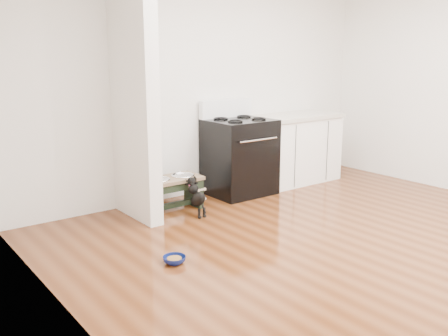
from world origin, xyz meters
The scene contains 8 objects.
ground centered at (0.00, 0.00, 0.00)m, with size 5.00×5.00×0.00m, color #48210D.
room_shell centered at (0.00, 0.00, 1.62)m, with size 5.00×5.00×5.00m.
partition_wall centered at (-1.18, 2.10, 1.35)m, with size 0.15×0.80×2.70m, color silver.
oven_range centered at (0.25, 2.16, 0.48)m, with size 0.76×0.69×1.14m.
cabinet_run centered at (1.23, 2.18, 0.45)m, with size 1.24×0.64×0.91m.
dog_feeder centered at (-0.78, 2.07, 0.26)m, with size 0.68×0.36×0.39m.
puppy centered at (-0.66, 1.76, 0.23)m, with size 0.12×0.35×0.41m.
floor_bowl centered at (-1.51, 0.83, 0.03)m, with size 0.25×0.25×0.06m.
Camera 1 is at (-3.51, -2.50, 1.71)m, focal length 40.00 mm.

